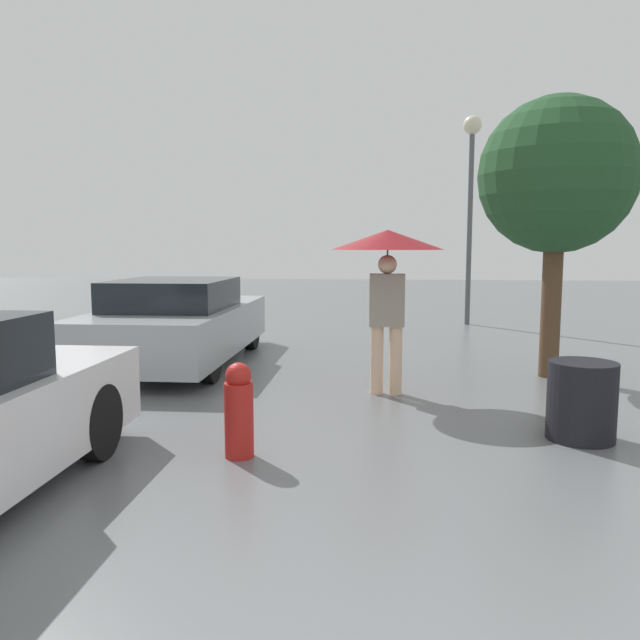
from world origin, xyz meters
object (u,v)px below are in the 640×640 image
street_lamp (471,172)px  fire_hydrant (239,410)px  tree (557,177)px  pedestrian (388,257)px  parked_car_farthest (178,323)px  trash_bin (582,401)px

street_lamp → fire_hydrant: (-3.10, -9.01, -2.90)m
tree → fire_hydrant: (-3.39, -3.49, -2.21)m
pedestrian → parked_car_farthest: size_ratio=0.45×
tree → trash_bin: 3.58m
parked_car_farthest → tree: size_ratio=1.17×
parked_car_farthest → trash_bin: 5.76m
street_lamp → fire_hydrant: bearing=-109.0°
parked_car_farthest → trash_bin: (4.75, -3.26, -0.24)m
pedestrian → street_lamp: 7.16m
pedestrian → trash_bin: 2.64m
pedestrian → parked_car_farthest: pedestrian is taller
parked_car_farthest → street_lamp: street_lamp is taller
parked_car_farthest → fire_hydrant: size_ratio=5.38×
tree → street_lamp: (-0.29, 5.52, 0.69)m
street_lamp → trash_bin: 8.78m
parked_car_farthest → fire_hydrant: parked_car_farthest is taller
trash_bin → parked_car_farthest: bearing=145.6°
parked_car_farthest → fire_hydrant: 4.39m
tree → street_lamp: bearing=93.0°
trash_bin → fire_hydrant: size_ratio=0.90×
tree → street_lamp: size_ratio=0.81×
pedestrian → tree: tree is taller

